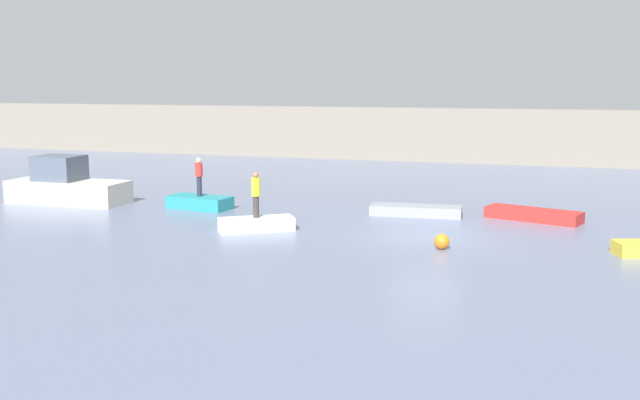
{
  "coord_description": "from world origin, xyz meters",
  "views": [
    {
      "loc": [
        4.03,
        -25.2,
        5.49
      ],
      "look_at": [
        -4.5,
        1.88,
        0.82
      ],
      "focal_mm": 40.96,
      "sensor_mm": 36.0,
      "label": 1
    }
  ],
  "objects": [
    {
      "name": "person_hiviz_shirt",
      "position": [
        -6.14,
        -0.73,
        1.43
      ],
      "size": [
        0.32,
        0.32,
        1.7
      ],
      "color": "#38332D",
      "rests_on": "rowboat_white"
    },
    {
      "name": "ground_plane",
      "position": [
        0.0,
        0.0,
        0.0
      ],
      "size": [
        120.0,
        120.0,
        0.0
      ],
      "primitive_type": "plane",
      "color": "slate"
    },
    {
      "name": "person_red_shirt",
      "position": [
        -10.29,
        2.91,
        1.47
      ],
      "size": [
        0.32,
        0.32,
        1.67
      ],
      "color": "#232838",
      "rests_on": "rowboat_teal"
    },
    {
      "name": "mooring_buoy",
      "position": [
        0.81,
        -1.66,
        0.26
      ],
      "size": [
        0.51,
        0.51,
        0.51
      ],
      "primitive_type": "sphere",
      "color": "orange",
      "rests_on": "ground_plane"
    },
    {
      "name": "rowboat_grey",
      "position": [
        -1.06,
        4.04,
        0.21
      ],
      "size": [
        3.77,
        1.36,
        0.42
      ],
      "primitive_type": "cube",
      "rotation": [
        0.0,
        0.0,
        0.08
      ],
      "color": "gray",
      "rests_on": "ground_plane"
    },
    {
      "name": "rowboat_white",
      "position": [
        -6.14,
        -0.73,
        0.25
      ],
      "size": [
        2.81,
        2.3,
        0.49
      ],
      "primitive_type": "cube",
      "rotation": [
        0.0,
        0.0,
        0.58
      ],
      "color": "white",
      "rests_on": "ground_plane"
    },
    {
      "name": "embankment_wall",
      "position": [
        0.0,
        24.47,
        1.82
      ],
      "size": [
        80.0,
        1.2,
        3.63
      ],
      "primitive_type": "cube",
      "color": "gray",
      "rests_on": "ground_plane"
    },
    {
      "name": "motorboat",
      "position": [
        -16.74,
        2.49,
        0.77
      ],
      "size": [
        5.48,
        2.04,
        2.14
      ],
      "color": "beige",
      "rests_on": "ground_plane"
    },
    {
      "name": "rowboat_teal",
      "position": [
        -10.29,
        2.91,
        0.27
      ],
      "size": [
        2.9,
        1.67,
        0.54
      ],
      "primitive_type": "cube",
      "rotation": [
        0.0,
        0.0,
        -0.15
      ],
      "color": "teal",
      "rests_on": "ground_plane"
    },
    {
      "name": "rowboat_red",
      "position": [
        3.56,
        4.49,
        0.22
      ],
      "size": [
        3.87,
        2.29,
        0.44
      ],
      "primitive_type": "cube",
      "rotation": [
        0.0,
        0.0,
        -0.32
      ],
      "color": "red",
      "rests_on": "ground_plane"
    }
  ]
}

